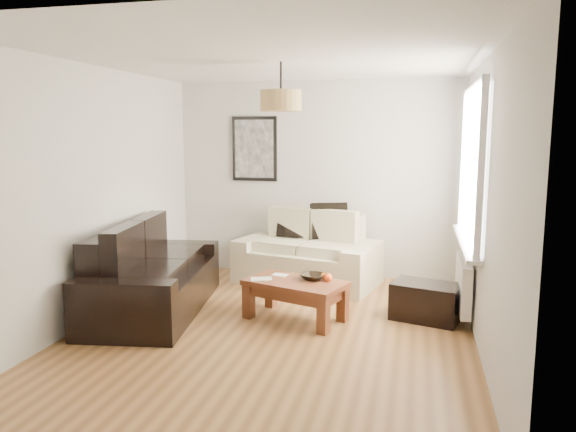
% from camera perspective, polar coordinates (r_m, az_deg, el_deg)
% --- Properties ---
extents(floor, '(4.50, 4.50, 0.00)m').
position_cam_1_polar(floor, '(5.49, -1.47, -11.84)').
color(floor, brown).
rests_on(floor, ground).
extents(ceiling, '(3.80, 4.50, 0.00)m').
position_cam_1_polar(ceiling, '(5.18, -1.59, 16.15)').
color(ceiling, white).
rests_on(ceiling, floor).
extents(wall_back, '(3.80, 0.04, 2.60)m').
position_cam_1_polar(wall_back, '(7.37, 2.96, 3.84)').
color(wall_back, silver).
rests_on(wall_back, floor).
extents(wall_front, '(3.80, 0.04, 2.60)m').
position_cam_1_polar(wall_front, '(3.09, -12.26, -3.29)').
color(wall_front, silver).
rests_on(wall_front, floor).
extents(wall_left, '(0.04, 4.50, 2.60)m').
position_cam_1_polar(wall_left, '(5.95, -19.51, 2.16)').
color(wall_left, silver).
rests_on(wall_left, floor).
extents(wall_right, '(0.04, 4.50, 2.60)m').
position_cam_1_polar(wall_right, '(5.05, 19.83, 1.03)').
color(wall_right, silver).
rests_on(wall_right, floor).
extents(window_bay, '(0.14, 1.90, 1.60)m').
position_cam_1_polar(window_bay, '(5.81, 18.72, 5.02)').
color(window_bay, white).
rests_on(window_bay, wall_right).
extents(radiator, '(0.10, 0.90, 0.52)m').
position_cam_1_polar(radiator, '(6.00, 17.76, -6.67)').
color(radiator, white).
rests_on(radiator, wall_right).
extents(poster, '(0.62, 0.04, 0.87)m').
position_cam_1_polar(poster, '(7.51, -3.50, 6.98)').
color(poster, black).
rests_on(poster, wall_back).
extents(pendant_shade, '(0.40, 0.40, 0.20)m').
position_cam_1_polar(pendant_shade, '(5.44, -0.74, 11.89)').
color(pendant_shade, tan).
rests_on(pendant_shade, ceiling).
extents(loveseat_cream, '(1.92, 1.32, 0.87)m').
position_cam_1_polar(loveseat_cream, '(7.04, 2.02, -3.51)').
color(loveseat_cream, beige).
rests_on(loveseat_cream, floor).
extents(sofa_leather, '(1.30, 2.18, 0.89)m').
position_cam_1_polar(sofa_leather, '(6.14, -13.80, -5.52)').
color(sofa_leather, black).
rests_on(sofa_leather, floor).
extents(coffee_table, '(1.14, 0.84, 0.41)m').
position_cam_1_polar(coffee_table, '(5.74, 0.76, -8.74)').
color(coffee_table, brown).
rests_on(coffee_table, floor).
extents(ottoman, '(0.76, 0.60, 0.38)m').
position_cam_1_polar(ottoman, '(5.92, 14.15, -8.61)').
color(ottoman, black).
rests_on(ottoman, floor).
extents(cushion_left, '(0.39, 0.16, 0.38)m').
position_cam_1_polar(cushion_left, '(7.24, 0.42, -0.77)').
color(cushion_left, black).
rests_on(cushion_left, loveseat_cream).
extents(cushion_right, '(0.49, 0.29, 0.47)m').
position_cam_1_polar(cushion_right, '(7.14, 4.29, -0.55)').
color(cushion_right, black).
rests_on(cushion_right, loveseat_cream).
extents(fruit_bowl, '(0.30, 0.30, 0.06)m').
position_cam_1_polar(fruit_bowl, '(5.72, 2.60, -6.32)').
color(fruit_bowl, black).
rests_on(fruit_bowl, coffee_table).
extents(orange_a, '(0.09, 0.09, 0.08)m').
position_cam_1_polar(orange_a, '(5.67, 4.19, -6.38)').
color(orange_a, '#FF4F15').
rests_on(orange_a, fruit_bowl).
extents(orange_b, '(0.08, 0.08, 0.06)m').
position_cam_1_polar(orange_b, '(5.70, 4.17, -6.28)').
color(orange_b, '#D56411').
rests_on(orange_b, fruit_bowl).
extents(orange_c, '(0.07, 0.07, 0.06)m').
position_cam_1_polar(orange_c, '(5.72, 3.72, -6.22)').
color(orange_c, orange).
rests_on(orange_c, fruit_bowl).
extents(papers, '(0.26, 0.21, 0.01)m').
position_cam_1_polar(papers, '(5.75, -2.79, -6.54)').
color(papers, silver).
rests_on(papers, coffee_table).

